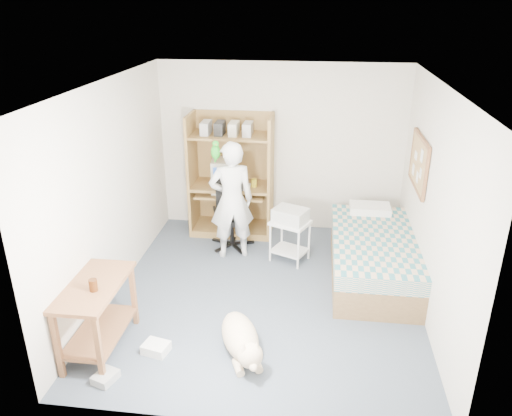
# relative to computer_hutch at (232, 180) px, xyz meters

# --- Properties ---
(floor) EXTENTS (4.00, 4.00, 0.00)m
(floor) POSITION_rel_computer_hutch_xyz_m (0.70, -1.74, -0.82)
(floor) COLOR #424C5A
(floor) RESTS_ON ground
(wall_back) EXTENTS (3.60, 0.02, 2.50)m
(wall_back) POSITION_rel_computer_hutch_xyz_m (0.70, 0.26, 0.43)
(wall_back) COLOR silver
(wall_back) RESTS_ON floor
(wall_right) EXTENTS (0.02, 4.00, 2.50)m
(wall_right) POSITION_rel_computer_hutch_xyz_m (2.50, -1.74, 0.43)
(wall_right) COLOR silver
(wall_right) RESTS_ON floor
(wall_left) EXTENTS (0.02, 4.00, 2.50)m
(wall_left) POSITION_rel_computer_hutch_xyz_m (-1.10, -1.74, 0.43)
(wall_left) COLOR silver
(wall_left) RESTS_ON floor
(ceiling) EXTENTS (3.60, 4.00, 0.02)m
(ceiling) POSITION_rel_computer_hutch_xyz_m (0.70, -1.74, 1.68)
(ceiling) COLOR white
(ceiling) RESTS_ON wall_back
(computer_hutch) EXTENTS (1.20, 0.63, 1.80)m
(computer_hutch) POSITION_rel_computer_hutch_xyz_m (0.00, 0.00, 0.00)
(computer_hutch) COLOR brown
(computer_hutch) RESTS_ON floor
(bed) EXTENTS (1.02, 2.02, 0.66)m
(bed) POSITION_rel_computer_hutch_xyz_m (2.00, -1.12, -0.53)
(bed) COLOR brown
(bed) RESTS_ON floor
(side_desk) EXTENTS (0.50, 1.00, 0.75)m
(side_desk) POSITION_rel_computer_hutch_xyz_m (-0.85, -2.94, -0.33)
(side_desk) COLOR brown
(side_desk) RESTS_ON floor
(corkboard) EXTENTS (0.04, 0.94, 0.66)m
(corkboard) POSITION_rel_computer_hutch_xyz_m (2.47, -0.84, 0.63)
(corkboard) COLOR #9E7A46
(corkboard) RESTS_ON wall_right
(office_chair) EXTENTS (0.56, 0.56, 0.98)m
(office_chair) POSITION_rel_computer_hutch_xyz_m (0.07, -0.48, -0.47)
(office_chair) COLOR black
(office_chair) RESTS_ON floor
(person) EXTENTS (0.68, 0.55, 1.63)m
(person) POSITION_rel_computer_hutch_xyz_m (0.13, -0.79, -0.01)
(person) COLOR white
(person) RESTS_ON floor
(parrot) EXTENTS (0.12, 0.21, 0.33)m
(parrot) POSITION_rel_computer_hutch_xyz_m (-0.07, -0.77, 0.67)
(parrot) COLOR #188B14
(parrot) RESTS_ON person
(dog) EXTENTS (0.60, 1.02, 0.40)m
(dog) POSITION_rel_computer_hutch_xyz_m (0.58, -2.84, -0.65)
(dog) COLOR beige
(dog) RESTS_ON floor
(printer_cart) EXTENTS (0.59, 0.54, 0.57)m
(printer_cart) POSITION_rel_computer_hutch_xyz_m (0.93, -0.83, -0.44)
(printer_cart) COLOR white
(printer_cart) RESTS_ON floor
(printer) EXTENTS (0.51, 0.46, 0.18)m
(printer) POSITION_rel_computer_hutch_xyz_m (0.93, -0.83, -0.16)
(printer) COLOR #BBBBB6
(printer) RESTS_ON printer_cart
(crt_monitor) EXTENTS (0.41, 0.43, 0.35)m
(crt_monitor) POSITION_rel_computer_hutch_xyz_m (-0.11, 0.01, 0.13)
(crt_monitor) COLOR beige
(crt_monitor) RESTS_ON computer_hutch
(keyboard) EXTENTS (0.45, 0.17, 0.03)m
(keyboard) POSITION_rel_computer_hutch_xyz_m (-0.04, -0.16, -0.15)
(keyboard) COLOR beige
(keyboard) RESTS_ON computer_hutch
(pencil_cup) EXTENTS (0.08, 0.08, 0.12)m
(pencil_cup) POSITION_rel_computer_hutch_xyz_m (0.34, -0.09, -0.00)
(pencil_cup) COLOR yellow
(pencil_cup) RESTS_ON computer_hutch
(drink_glass) EXTENTS (0.08, 0.08, 0.12)m
(drink_glass) POSITION_rel_computer_hutch_xyz_m (-0.80, -3.04, -0.01)
(drink_glass) COLOR #3B1C09
(drink_glass) RESTS_ON side_desk
(floor_box_a) EXTENTS (0.29, 0.25, 0.10)m
(floor_box_a) POSITION_rel_computer_hutch_xyz_m (-0.28, -2.94, -0.77)
(floor_box_a) COLOR white
(floor_box_a) RESTS_ON floor
(floor_box_b) EXTENTS (0.24, 0.27, 0.08)m
(floor_box_b) POSITION_rel_computer_hutch_xyz_m (-0.62, -3.39, -0.78)
(floor_box_b) COLOR #AAAAA5
(floor_box_b) RESTS_ON floor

